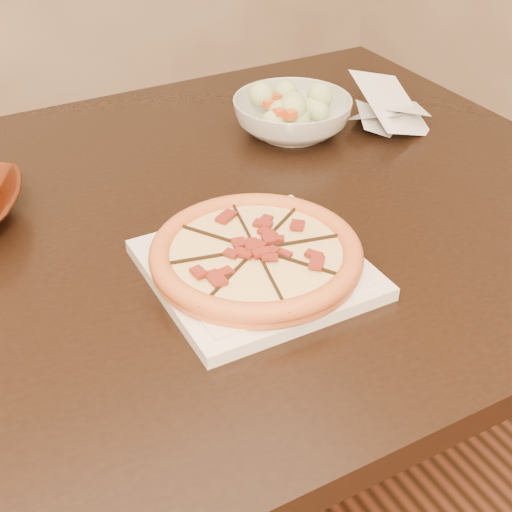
% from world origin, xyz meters
% --- Properties ---
extents(dining_table, '(1.54, 0.99, 0.75)m').
position_xyz_m(dining_table, '(0.10, -0.01, 0.66)').
color(dining_table, black).
rests_on(dining_table, floor).
extents(plate, '(0.26, 0.26, 0.02)m').
position_xyz_m(plate, '(0.22, -0.19, 0.76)').
color(plate, silver).
rests_on(plate, dining_table).
extents(pizza, '(0.27, 0.27, 0.03)m').
position_xyz_m(pizza, '(0.22, -0.19, 0.78)').
color(pizza, '#C56738').
rests_on(pizza, plate).
extents(salad_bowl, '(0.22, 0.22, 0.07)m').
position_xyz_m(salad_bowl, '(0.48, 0.16, 0.78)').
color(salad_bowl, silver).
rests_on(salad_bowl, dining_table).
extents(salad, '(0.12, 0.10, 0.04)m').
position_xyz_m(salad, '(0.48, 0.16, 0.83)').
color(salad, beige).
rests_on(salad, salad_bowl).
extents(cling_film, '(0.20, 0.18, 0.05)m').
position_xyz_m(cling_film, '(0.66, 0.11, 0.78)').
color(cling_film, white).
rests_on(cling_film, dining_table).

